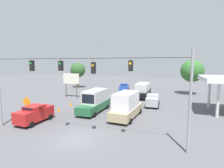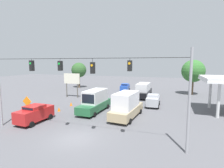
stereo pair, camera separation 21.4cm
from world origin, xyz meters
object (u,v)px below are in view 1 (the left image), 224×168
(sedan_silver_oncoming_far, at_px, (153,100))
(box_truck_tan_crossing_near, at_px, (127,105))
(traffic_cone_nearest, at_px, (43,116))
(traffic_cone_fifth, at_px, (89,96))
(sedan_blue_withflow_deep, at_px, (124,87))
(traffic_cone_fourth, at_px, (81,99))
(sedan_red_parked_shoulder, at_px, (35,114))
(overhead_signal_span, at_px, (76,83))
(roadside_billboard, at_px, (71,80))
(traffic_cone_third, at_px, (71,104))
(box_truck_green_withflow_mid, at_px, (95,101))
(tree_horizon_left, at_px, (192,71))
(tree_horizon_right, at_px, (78,70))
(box_truck_black_oncoming_deep, at_px, (143,90))
(traffic_cone_second, at_px, (59,109))
(work_zone_sign, at_px, (27,103))

(sedan_silver_oncoming_far, xyz_separation_m, box_truck_tan_crossing_near, (2.59, 6.82, 0.57))
(traffic_cone_nearest, xyz_separation_m, traffic_cone_fifth, (-0.01, -13.21, 0.00))
(sedan_blue_withflow_deep, xyz_separation_m, traffic_cone_fourth, (4.71, 12.59, -0.68))
(sedan_red_parked_shoulder, relative_size, sedan_silver_oncoming_far, 1.08)
(overhead_signal_span, bearing_deg, sedan_silver_oncoming_far, -111.87)
(overhead_signal_span, xyz_separation_m, roadside_billboard, (10.21, -16.03, -1.67))
(traffic_cone_nearest, height_order, traffic_cone_fifth, same)
(overhead_signal_span, relative_size, box_truck_tan_crossing_near, 2.71)
(box_truck_tan_crossing_near, distance_m, traffic_cone_nearest, 10.35)
(traffic_cone_nearest, distance_m, traffic_cone_third, 6.55)
(box_truck_green_withflow_mid, xyz_separation_m, traffic_cone_nearest, (4.85, 4.77, -1.19))
(overhead_signal_span, height_order, traffic_cone_nearest, overhead_signal_span)
(tree_horizon_left, bearing_deg, sedan_red_parked_shoulder, 52.12)
(box_truck_tan_crossing_near, bearing_deg, overhead_signal_span, 67.06)
(tree_horizon_left, xyz_separation_m, tree_horizon_right, (27.95, -1.79, -0.26))
(roadside_billboard, bearing_deg, overhead_signal_span, 122.50)
(traffic_cone_nearest, relative_size, traffic_cone_fourth, 1.00)
(box_truck_tan_crossing_near, relative_size, tree_horizon_right, 1.02)
(overhead_signal_span, distance_m, box_truck_tan_crossing_near, 8.31)
(roadside_billboard, bearing_deg, sedan_blue_withflow_deep, -128.47)
(box_truck_black_oncoming_deep, distance_m, traffic_cone_third, 14.48)
(overhead_signal_span, distance_m, tree_horizon_left, 29.35)
(sedan_red_parked_shoulder, xyz_separation_m, traffic_cone_second, (0.10, -4.69, -0.74))
(tree_horizon_left, relative_size, tree_horizon_right, 1.09)
(sedan_red_parked_shoulder, height_order, work_zone_sign, work_zone_sign)
(traffic_cone_fifth, bearing_deg, sedan_silver_oncoming_far, 166.53)
(box_truck_green_withflow_mid, relative_size, traffic_cone_fifth, 11.90)
(traffic_cone_second, bearing_deg, sedan_blue_withflow_deep, -103.26)
(box_truck_black_oncoming_deep, height_order, traffic_cone_third, box_truck_black_oncoming_deep)
(sedan_red_parked_shoulder, distance_m, traffic_cone_third, 8.06)
(traffic_cone_fourth, bearing_deg, traffic_cone_fifth, -91.74)
(box_truck_tan_crossing_near, bearing_deg, traffic_cone_third, -17.64)
(box_truck_green_withflow_mid, relative_size, box_truck_black_oncoming_deep, 0.90)
(sedan_red_parked_shoulder, xyz_separation_m, traffic_cone_nearest, (0.13, -1.47, -0.74))
(traffic_cone_second, height_order, tree_horizon_right, tree_horizon_right)
(traffic_cone_nearest, bearing_deg, box_truck_black_oncoming_deep, -119.70)
(overhead_signal_span, height_order, work_zone_sign, overhead_signal_span)
(box_truck_tan_crossing_near, xyz_separation_m, work_zone_sign, (11.03, 4.45, 0.43))
(traffic_cone_nearest, height_order, traffic_cone_fourth, same)
(sedan_blue_withflow_deep, xyz_separation_m, tree_horizon_right, (13.37, -2.13, 3.79))
(roadside_billboard, bearing_deg, sedan_red_parked_shoulder, 104.47)
(box_truck_black_oncoming_deep, bearing_deg, box_truck_green_withflow_mid, 68.31)
(traffic_cone_second, xyz_separation_m, tree_horizon_right, (8.78, -21.62, 4.47))
(traffic_cone_third, bearing_deg, traffic_cone_fifth, -90.79)
(sedan_silver_oncoming_far, height_order, traffic_cone_fourth, sedan_silver_oncoming_far)
(sedan_red_parked_shoulder, height_order, traffic_cone_fourth, sedan_red_parked_shoulder)
(traffic_cone_nearest, xyz_separation_m, roadside_billboard, (3.48, -12.52, 3.07))
(overhead_signal_span, xyz_separation_m, traffic_cone_fifth, (6.73, -16.72, -4.74))
(traffic_cone_second, bearing_deg, traffic_cone_third, -88.11)
(box_truck_tan_crossing_near, distance_m, traffic_cone_fourth, 11.90)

